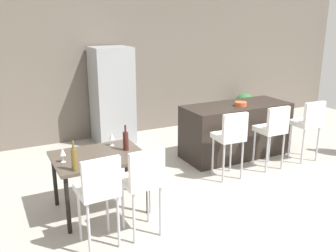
{
  "coord_description": "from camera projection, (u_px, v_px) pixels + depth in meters",
  "views": [
    {
      "loc": [
        -3.31,
        -4.17,
        2.38
      ],
      "look_at": [
        -0.96,
        0.41,
        0.85
      ],
      "focal_mm": 39.55,
      "sensor_mm": 36.0,
      "label": 1
    }
  ],
  "objects": [
    {
      "name": "dining_chair_near",
      "position": [
        99.0,
        188.0,
        3.78
      ],
      "size": [
        0.42,
        0.42,
        1.05
      ],
      "color": "silver",
      "rests_on": "ground_plane"
    },
    {
      "name": "bar_chair_left",
      "position": [
        231.0,
        135.0,
        5.47
      ],
      "size": [
        0.43,
        0.43,
        1.05
      ],
      "color": "silver",
      "rests_on": "ground_plane"
    },
    {
      "name": "back_wall",
      "position": [
        154.0,
        62.0,
        7.78
      ],
      "size": [
        10.0,
        0.12,
        2.9
      ],
      "primitive_type": "cube",
      "color": "#665B51",
      "rests_on": "ground_plane"
    },
    {
      "name": "dining_chair_far",
      "position": [
        143.0,
        178.0,
        4.0
      ],
      "size": [
        0.41,
        0.41,
        1.05
      ],
      "color": "silver",
      "rests_on": "ground_plane"
    },
    {
      "name": "potted_plant",
      "position": [
        244.0,
        105.0,
        8.62
      ],
      "size": [
        0.46,
        0.46,
        0.66
      ],
      "color": "#38383D",
      "rests_on": "ground_plane"
    },
    {
      "name": "dining_table",
      "position": [
        99.0,
        161.0,
        4.58
      ],
      "size": [
        1.1,
        0.86,
        0.74
      ],
      "color": "#4C4238",
      "rests_on": "ground_plane"
    },
    {
      "name": "wine_glass_left",
      "position": [
        63.0,
        152.0,
        4.3
      ],
      "size": [
        0.07,
        0.07,
        0.17
      ],
      "color": "silver",
      "rests_on": "dining_table"
    },
    {
      "name": "wine_glass_right",
      "position": [
        112.0,
        137.0,
        4.85
      ],
      "size": [
        0.07,
        0.07,
        0.17
      ],
      "color": "silver",
      "rests_on": "dining_table"
    },
    {
      "name": "wine_bottle_middle",
      "position": [
        126.0,
        141.0,
        4.69
      ],
      "size": [
        0.07,
        0.07,
        0.33
      ],
      "color": "#471E19",
      "rests_on": "dining_table"
    },
    {
      "name": "bar_chair_middle",
      "position": [
        273.0,
        127.0,
        5.82
      ],
      "size": [
        0.41,
        0.41,
        1.05
      ],
      "color": "silver",
      "rests_on": "ground_plane"
    },
    {
      "name": "wine_bottle_inner",
      "position": [
        74.0,
        159.0,
        4.07
      ],
      "size": [
        0.07,
        0.07,
        0.34
      ],
      "color": "brown",
      "rests_on": "dining_table"
    },
    {
      "name": "kitchen_island",
      "position": [
        236.0,
        130.0,
        6.49
      ],
      "size": [
        1.89,
        0.78,
        0.92
      ],
      "primitive_type": "cube",
      "color": "black",
      "rests_on": "ground_plane"
    },
    {
      "name": "ground_plane",
      "position": [
        236.0,
        177.0,
        5.69
      ],
      "size": [
        10.0,
        10.0,
        0.0
      ],
      "primitive_type": "plane",
      "color": "#ADA89E"
    },
    {
      "name": "bar_chair_right",
      "position": [
        309.0,
        121.0,
        6.16
      ],
      "size": [
        0.42,
        0.42,
        1.05
      ],
      "color": "silver",
      "rests_on": "ground_plane"
    },
    {
      "name": "fruit_bowl",
      "position": [
        241.0,
        104.0,
        6.26
      ],
      "size": [
        0.2,
        0.2,
        0.07
      ],
      "primitive_type": "cylinder",
      "color": "#C6512D",
      "rests_on": "kitchen_island"
    },
    {
      "name": "refrigerator",
      "position": [
        112.0,
        96.0,
        7.08
      ],
      "size": [
        0.72,
        0.68,
        1.84
      ],
      "primitive_type": "cube",
      "color": "#939699",
      "rests_on": "ground_plane"
    }
  ]
}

